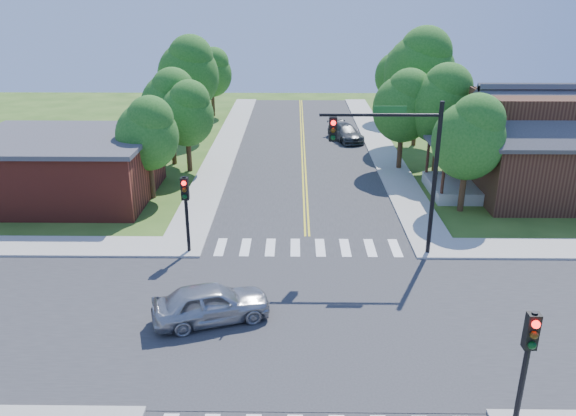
{
  "coord_description": "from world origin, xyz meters",
  "views": [
    {
      "loc": [
        -0.65,
        -18.23,
        11.58
      ],
      "look_at": [
        -0.95,
        5.88,
        2.2
      ],
      "focal_mm": 35.0,
      "sensor_mm": 36.0,
      "label": 1
    }
  ],
  "objects_px": {
    "signal_pole_nw": "(186,201)",
    "car_dgrey": "(345,133)",
    "signal_mast_ne": "(399,155)",
    "signal_pole_se": "(529,350)",
    "car_silver": "(211,304)",
    "house_ne": "(562,140)"
  },
  "relations": [
    {
      "from": "signal_pole_se",
      "to": "car_silver",
      "type": "height_order",
      "value": "signal_pole_se"
    },
    {
      "from": "signal_pole_nw",
      "to": "car_dgrey",
      "type": "xyz_separation_m",
      "value": [
        9.1,
        21.31,
        -2.01
      ]
    },
    {
      "from": "signal_mast_ne",
      "to": "car_silver",
      "type": "xyz_separation_m",
      "value": [
        -7.63,
        -5.78,
        -4.11
      ]
    },
    {
      "from": "signal_pole_se",
      "to": "signal_pole_nw",
      "type": "distance_m",
      "value": 15.84
    },
    {
      "from": "signal_mast_ne",
      "to": "signal_pole_se",
      "type": "distance_m",
      "value": 11.55
    },
    {
      "from": "signal_mast_ne",
      "to": "car_dgrey",
      "type": "xyz_separation_m",
      "value": [
        -0.41,
        21.3,
        -4.2
      ]
    },
    {
      "from": "car_dgrey",
      "to": "signal_pole_se",
      "type": "bearing_deg",
      "value": -104.8
    },
    {
      "from": "signal_pole_se",
      "to": "car_silver",
      "type": "xyz_separation_m",
      "value": [
        -9.32,
        5.43,
        -1.92
      ]
    },
    {
      "from": "house_ne",
      "to": "car_dgrey",
      "type": "relative_size",
      "value": 2.69
    },
    {
      "from": "signal_mast_ne",
      "to": "house_ne",
      "type": "relative_size",
      "value": 0.55
    },
    {
      "from": "signal_mast_ne",
      "to": "signal_pole_se",
      "type": "xyz_separation_m",
      "value": [
        1.69,
        -11.21,
        -2.19
      ]
    },
    {
      "from": "signal_mast_ne",
      "to": "signal_pole_nw",
      "type": "xyz_separation_m",
      "value": [
        -9.51,
        -0.01,
        -2.19
      ]
    },
    {
      "from": "house_ne",
      "to": "car_silver",
      "type": "xyz_separation_m",
      "value": [
        -18.83,
        -14.43,
        -2.59
      ]
    },
    {
      "from": "signal_pole_nw",
      "to": "car_silver",
      "type": "height_order",
      "value": "signal_pole_nw"
    },
    {
      "from": "signal_pole_nw",
      "to": "car_dgrey",
      "type": "bearing_deg",
      "value": 66.87
    },
    {
      "from": "signal_pole_se",
      "to": "signal_mast_ne",
      "type": "bearing_deg",
      "value": 98.56
    },
    {
      "from": "signal_pole_nw",
      "to": "signal_pole_se",
      "type": "bearing_deg",
      "value": -45.0
    },
    {
      "from": "car_silver",
      "to": "signal_pole_nw",
      "type": "bearing_deg",
      "value": -0.05
    },
    {
      "from": "house_ne",
      "to": "car_dgrey",
      "type": "height_order",
      "value": "house_ne"
    },
    {
      "from": "signal_mast_ne",
      "to": "house_ne",
      "type": "bearing_deg",
      "value": 37.68
    },
    {
      "from": "signal_pole_nw",
      "to": "car_dgrey",
      "type": "relative_size",
      "value": 0.78
    },
    {
      "from": "signal_mast_ne",
      "to": "signal_pole_se",
      "type": "bearing_deg",
      "value": -81.44
    }
  ]
}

